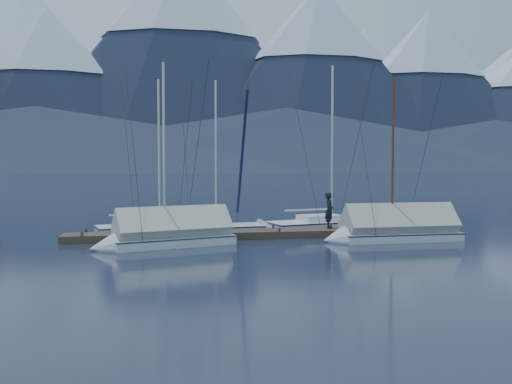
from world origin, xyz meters
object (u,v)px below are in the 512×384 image
sailboat_open_left (168,229)px  person (329,210)px  sailboat_open_right (339,225)px  sailboat_covered_near (389,232)px  sailboat_covered_far (162,237)px  sailboat_open_mid (225,230)px

sailboat_open_left → person: 8.43m
sailboat_open_left → person: size_ratio=4.83×
sailboat_open_right → person: 3.15m
sailboat_covered_near → sailboat_covered_far: sailboat_covered_far is taller
sailboat_open_mid → person: bearing=-18.5°
sailboat_covered_near → person: sailboat_covered_near is taller
sailboat_open_right → sailboat_covered_far: sailboat_open_right is taller
sailboat_open_left → sailboat_covered_far: bearing=-94.0°
sailboat_covered_far → person: 8.61m
person → sailboat_open_right: bearing=-11.7°
sailboat_open_mid → sailboat_covered_near: (7.15, -4.11, 0.27)m
sailboat_open_right → sailboat_covered_far: (-9.68, -4.93, 0.25)m
sailboat_open_left → sailboat_open_mid: bearing=-20.5°
sailboat_open_right → person: sailboat_open_right is taller
sailboat_covered_far → person: bearing=15.8°
sailboat_open_left → sailboat_covered_near: bearing=-27.3°
sailboat_open_right → sailboat_covered_far: bearing=-153.0°
sailboat_open_mid → sailboat_covered_near: size_ratio=1.02×
sailboat_open_mid → sailboat_open_left: bearing=159.5°
sailboat_open_left → sailboat_covered_near: (10.01, -5.17, 0.27)m
sailboat_open_mid → sailboat_open_right: (6.48, 0.90, 0.02)m
sailboat_open_right → person: (-1.43, -2.59, 1.07)m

